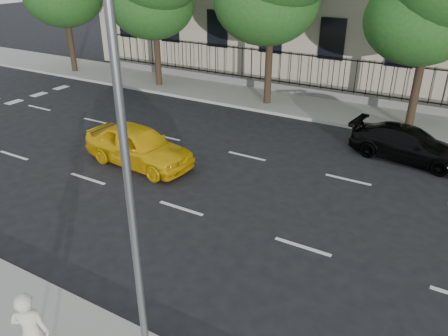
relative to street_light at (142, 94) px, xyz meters
The scene contains 8 objects.
ground 5.99m from the street_light, 144.73° to the left, with size 120.00×120.00×0.00m, color black.
far_sidewalk 16.75m from the street_light, 99.01° to the left, with size 60.00×4.00×0.15m, color gray.
lane_markings 8.67m from the street_light, 110.98° to the left, with size 49.60×4.62×0.01m, color silver, non-canonical shape.
iron_fence 18.21m from the street_light, 98.14° to the left, with size 30.00×0.50×2.20m.
street_light is the anchor object (origin of this frame).
yellow_taxi 9.46m from the street_light, 132.79° to the left, with size 1.77×4.40×1.50m, color yellow.
black_sedan 12.77m from the street_light, 75.73° to the left, with size 1.77×4.36×1.26m, color black.
woman_near 4.74m from the street_light, 125.10° to the right, with size 0.66×0.43×1.80m, color beige.
Camera 1 is at (6.95, -6.94, 7.13)m, focal length 35.00 mm.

